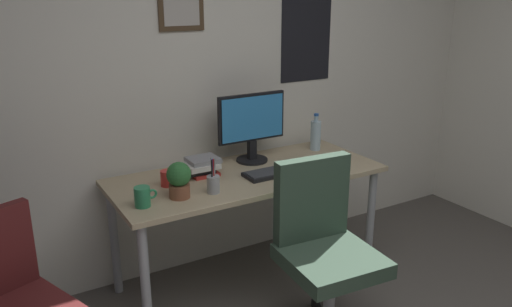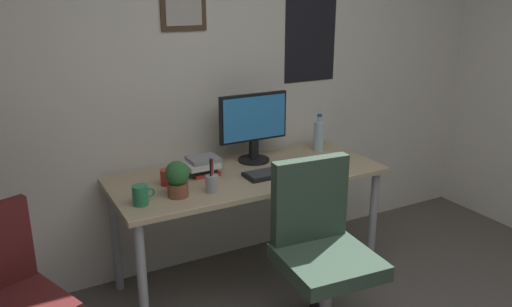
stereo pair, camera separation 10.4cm
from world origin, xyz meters
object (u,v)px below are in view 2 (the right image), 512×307
Objects in this scene: office_chair at (320,243)px; pen_cup at (212,183)px; coffee_mug_far at (167,177)px; side_chair at (4,295)px; keyboard at (279,172)px; potted_plant at (177,178)px; monitor at (254,125)px; computer_mouse at (321,163)px; book_stack_left at (202,166)px; coffee_mug_near at (141,195)px; water_bottle at (319,135)px.

pen_cup is at bearing 130.59° from office_chair.
coffee_mug_far is at bearing 128.41° from pen_cup.
pen_cup is at bearing 8.34° from side_chair.
keyboard is 2.21× the size of potted_plant.
office_chair reaches higher than coffee_mug_far.
side_chair is at bearing -171.39° from keyboard.
monitor reaches higher than computer_mouse.
monitor is 4.18× the size of computer_mouse.
keyboard is 3.91× the size of computer_mouse.
book_stack_left is (0.06, 0.28, 0.00)m from pen_cup.
coffee_mug_near is at bearing -176.04° from keyboard.
keyboard is 3.84× the size of coffee_mug_far.
book_stack_left reaches higher than coffee_mug_far.
potted_plant reaches higher than coffee_mug_near.
book_stack_left is at bearing 78.25° from pen_cup.
keyboard is at bearing -12.69° from coffee_mug_far.
pen_cup reaches higher than side_chair.
office_chair is at bearing -40.44° from potted_plant.
potted_plant is (-1.12, -0.31, -0.00)m from water_bottle.
keyboard is (1.53, 0.23, 0.23)m from side_chair.
side_chair is 1.23m from book_stack_left.
monitor reaches higher than keyboard.
book_stack_left is (-0.71, 0.21, 0.04)m from computer_mouse.
potted_plant is (-0.65, -0.04, 0.09)m from keyboard.
monitor is (1.51, 0.51, 0.46)m from side_chair.
coffee_mug_far is at bearing 22.95° from side_chair.
book_stack_left is (-0.39, -0.08, -0.18)m from monitor.
coffee_mug_far is at bearing -167.49° from monitor.
book_stack_left is at bearing 45.53° from potted_plant.
side_chair is 2.09m from water_bottle.
coffee_mug_near reaches higher than keyboard.
computer_mouse is at bearing -16.20° from book_stack_left.
office_chair reaches higher than side_chair.
monitor is at bearing 18.81° from side_chair.
keyboard is 0.30m from computer_mouse.
water_bottle is 2.26× the size of coffee_mug_far.
coffee_mug_far is at bearing 167.31° from keyboard.
monitor reaches higher than book_stack_left.
coffee_mug_far is 0.24m from book_stack_left.
monitor is 0.49m from computer_mouse.
computer_mouse is 0.34m from water_bottle.
monitor is at bearing 38.75° from pen_cup.
water_bottle is 0.89m from book_stack_left.
office_chair is 0.58m from keyboard.
water_bottle is (0.47, 0.27, 0.09)m from keyboard.
side_chair is 4.49× the size of potted_plant.
potted_plant is (-0.63, -0.33, -0.13)m from monitor.
water_bottle reaches higher than side_chair.
water_bottle reaches higher than pen_cup.
pen_cup is at bearing -174.84° from computer_mouse.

